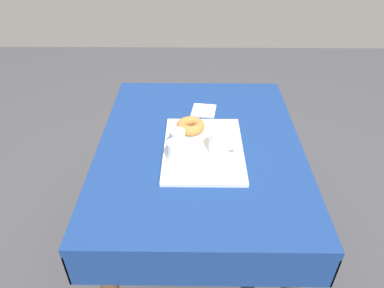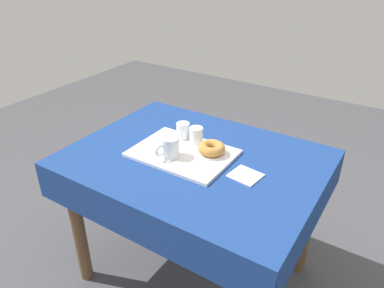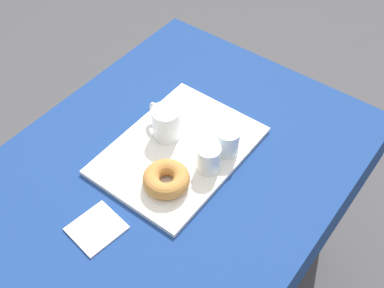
% 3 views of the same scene
% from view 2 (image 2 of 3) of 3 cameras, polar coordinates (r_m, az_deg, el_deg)
% --- Properties ---
extents(ground_plane, '(6.00, 6.00, 0.00)m').
position_cam_2_polar(ground_plane, '(2.12, 0.34, -19.26)').
color(ground_plane, '#47474C').
extents(dining_table, '(1.12, 0.86, 0.73)m').
position_cam_2_polar(dining_table, '(1.71, 0.40, -5.12)').
color(dining_table, navy).
rests_on(dining_table, ground).
extents(serving_tray, '(0.44, 0.32, 0.01)m').
position_cam_2_polar(serving_tray, '(1.66, -1.46, -1.43)').
color(serving_tray, white).
rests_on(serving_tray, dining_table).
extents(tea_mug_left, '(0.08, 0.12, 0.09)m').
position_cam_2_polar(tea_mug_left, '(1.60, -3.44, -0.56)').
color(tea_mug_left, white).
rests_on(tea_mug_left, serving_tray).
extents(water_glass_near, '(0.06, 0.06, 0.08)m').
position_cam_2_polar(water_glass_near, '(1.76, -1.40, 2.02)').
color(water_glass_near, white).
rests_on(water_glass_near, serving_tray).
extents(water_glass_far, '(0.06, 0.06, 0.08)m').
position_cam_2_polar(water_glass_far, '(1.72, 0.66, 1.28)').
color(water_glass_far, white).
rests_on(water_glass_far, serving_tray).
extents(donut_plate_left, '(0.13, 0.13, 0.01)m').
position_cam_2_polar(donut_plate_left, '(1.64, 3.04, -1.42)').
color(donut_plate_left, white).
rests_on(donut_plate_left, serving_tray).
extents(sugar_donut_left, '(0.12, 0.12, 0.04)m').
position_cam_2_polar(sugar_donut_left, '(1.63, 3.07, -0.65)').
color(sugar_donut_left, '#BC7F3D').
rests_on(sugar_donut_left, donut_plate_left).
extents(paper_napkin, '(0.13, 0.13, 0.01)m').
position_cam_2_polar(paper_napkin, '(1.53, 8.34, -4.88)').
color(paper_napkin, white).
rests_on(paper_napkin, dining_table).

